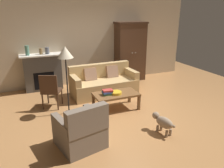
# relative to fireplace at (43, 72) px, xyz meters

# --- Properties ---
(ground_plane) EXTENTS (9.60, 9.60, 0.00)m
(ground_plane) POSITION_rel_fireplace_xyz_m (1.55, -2.30, -0.57)
(ground_plane) COLOR #B27A47
(back_wall) EXTENTS (7.20, 0.10, 2.80)m
(back_wall) POSITION_rel_fireplace_xyz_m (1.55, 0.25, 0.83)
(back_wall) COLOR beige
(back_wall) RESTS_ON ground
(fireplace) EXTENTS (1.26, 0.48, 1.12)m
(fireplace) POSITION_rel_fireplace_xyz_m (0.00, 0.00, 0.00)
(fireplace) COLOR #4C4947
(fireplace) RESTS_ON ground
(armoire) EXTENTS (1.06, 0.57, 2.01)m
(armoire) POSITION_rel_fireplace_xyz_m (2.95, -0.08, 0.44)
(armoire) COLOR #472D1E
(armoire) RESTS_ON ground
(couch) EXTENTS (1.95, 0.93, 0.86)m
(couch) POSITION_rel_fireplace_xyz_m (1.59, -1.05, -0.25)
(couch) COLOR tan
(couch) RESTS_ON ground
(coffee_table) EXTENTS (1.10, 0.60, 0.42)m
(coffee_table) POSITION_rel_fireplace_xyz_m (1.51, -2.17, -0.20)
(coffee_table) COLOR brown
(coffee_table) RESTS_ON ground
(fruit_bowl) EXTENTS (0.28, 0.28, 0.06)m
(fruit_bowl) POSITION_rel_fireplace_xyz_m (1.49, -2.20, -0.12)
(fruit_bowl) COLOR gold
(fruit_bowl) RESTS_ON coffee_table
(book_stack) EXTENTS (0.26, 0.19, 0.13)m
(book_stack) POSITION_rel_fireplace_xyz_m (1.28, -2.17, -0.09)
(book_stack) COLOR #427A4C
(book_stack) RESTS_ON coffee_table
(mantel_vase_jade) EXTENTS (0.11, 0.11, 0.28)m
(mantel_vase_jade) POSITION_rel_fireplace_xyz_m (-0.38, -0.02, 0.69)
(mantel_vase_jade) COLOR slate
(mantel_vase_jade) RESTS_ON fireplace
(mantel_vase_bronze) EXTENTS (0.10, 0.10, 0.18)m
(mantel_vase_bronze) POSITION_rel_fireplace_xyz_m (0.00, -0.02, 0.64)
(mantel_vase_bronze) COLOR olive
(mantel_vase_bronze) RESTS_ON fireplace
(mantel_vase_slate) EXTENTS (0.12, 0.12, 0.20)m
(mantel_vase_slate) POSITION_rel_fireplace_xyz_m (0.18, -0.02, 0.65)
(mantel_vase_slate) COLOR #565B66
(mantel_vase_slate) RESTS_ON fireplace
(armchair_near_left) EXTENTS (0.92, 0.92, 0.88)m
(armchair_near_left) POSITION_rel_fireplace_xyz_m (0.29, -3.41, -0.25)
(armchair_near_left) COLOR #756656
(armchair_near_left) RESTS_ON ground
(side_chair_wooden) EXTENTS (0.59, 0.59, 0.90)m
(side_chair_wooden) POSITION_rel_fireplace_xyz_m (0.02, -1.50, -0.06)
(side_chair_wooden) COLOR #472D1E
(side_chair_wooden) RESTS_ON ground
(floor_lamp) EXTENTS (0.36, 0.36, 1.63)m
(floor_lamp) POSITION_rel_fireplace_xyz_m (0.36, -1.97, 0.84)
(floor_lamp) COLOR black
(floor_lamp) RESTS_ON ground
(dog) EXTENTS (0.29, 0.56, 0.39)m
(dog) POSITION_rel_fireplace_xyz_m (1.93, -3.59, -0.32)
(dog) COLOR gray
(dog) RESTS_ON ground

